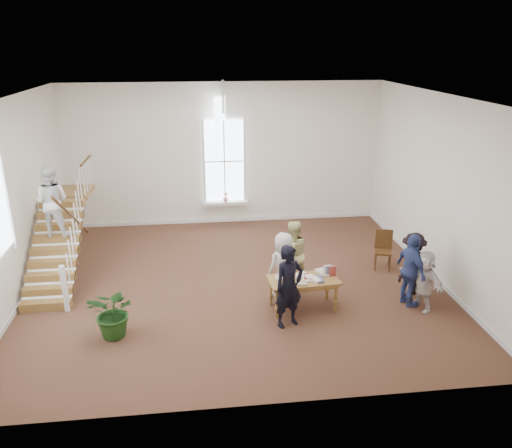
{
  "coord_description": "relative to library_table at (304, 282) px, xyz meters",
  "views": [
    {
      "loc": [
        -0.85,
        -11.15,
        5.66
      ],
      "look_at": [
        0.53,
        0.4,
        1.38
      ],
      "focal_mm": 35.0,
      "sensor_mm": 36.0,
      "label": 1
    }
  ],
  "objects": [
    {
      "name": "woman_cluster_c",
      "position": [
        2.62,
        -0.34,
        0.05
      ],
      "size": [
        0.81,
        1.35,
        1.39
      ],
      "primitive_type": "imported",
      "rotation": [
        0.0,
        0.0,
        5.05
      ],
      "color": "silver",
      "rests_on": "ground"
    },
    {
      "name": "room_shell",
      "position": [
        -1.38,
        5.83,
        -0.24
      ],
      "size": [
        10.49,
        10.0,
        10.0
      ],
      "color": "white",
      "rests_on": "ground"
    },
    {
      "name": "elderly_woman",
      "position": [
        -0.37,
        0.59,
        0.15
      ],
      "size": [
        0.91,
        0.76,
        1.58
      ],
      "primitive_type": "imported",
      "rotation": [
        0.0,
        0.0,
        3.53
      ],
      "color": "beige",
      "rests_on": "ground"
    },
    {
      "name": "woman_cluster_b",
      "position": [
        2.62,
        0.31,
        0.14
      ],
      "size": [
        1.14,
        1.08,
        1.55
      ],
      "primitive_type": "imported",
      "rotation": [
        0.0,
        0.0,
        3.83
      ],
      "color": "black",
      "rests_on": "ground"
    },
    {
      "name": "side_chair",
      "position": [
        2.52,
        1.87,
        -0.06
      ],
      "size": [
        0.56,
        0.56,
        1.03
      ],
      "rotation": [
        0.0,
        0.0,
        -0.32
      ],
      "color": "#3D2410",
      "rests_on": "ground"
    },
    {
      "name": "police_officer",
      "position": [
        -0.47,
        -0.66,
        0.26
      ],
      "size": [
        0.77,
        0.65,
        1.8
      ],
      "primitive_type": "imported",
      "rotation": [
        0.0,
        0.0,
        0.4
      ],
      "color": "black",
      "rests_on": "ground"
    },
    {
      "name": "library_table",
      "position": [
        0.0,
        0.0,
        0.0
      ],
      "size": [
        1.6,
        0.9,
        0.79
      ],
      "rotation": [
        0.0,
        0.0,
        0.09
      ],
      "color": "brown",
      "rests_on": "ground"
    },
    {
      "name": "staircase",
      "position": [
        -5.73,
        2.19,
        0.98
      ],
      "size": [
        1.1,
        4.1,
        2.92
      ],
      "color": "brown",
      "rests_on": "ground"
    },
    {
      "name": "woman_cluster_a",
      "position": [
        2.39,
        -0.14,
        0.22
      ],
      "size": [
        0.58,
        1.06,
        1.71
      ],
      "primitive_type": "imported",
      "rotation": [
        0.0,
        0.0,
        1.74
      ],
      "color": "#34447E",
      "rests_on": "ground"
    },
    {
      "name": "ground",
      "position": [
        -1.38,
        1.44,
        -0.64
      ],
      "size": [
        10.0,
        10.0,
        0.0
      ],
      "primitive_type": "plane",
      "color": "#4C2C1E",
      "rests_on": "ground"
    },
    {
      "name": "floor_plant",
      "position": [
        -4.01,
        -0.67,
        -0.1
      ],
      "size": [
        1.23,
        1.17,
        1.08
      ],
      "primitive_type": "imported",
      "rotation": [
        0.0,
        0.0,
        -0.42
      ],
      "color": "#183D13",
      "rests_on": "ground"
    },
    {
      "name": "person_yellow",
      "position": [
        -0.07,
        1.09,
        0.2
      ],
      "size": [
        0.98,
        0.87,
        1.68
      ],
      "primitive_type": "imported",
      "rotation": [
        0.0,
        0.0,
        3.47
      ],
      "color": "#D1CB83",
      "rests_on": "ground"
    }
  ]
}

